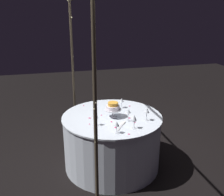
# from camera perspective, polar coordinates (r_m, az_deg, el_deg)

# --- Properties ---
(ground_plane) EXTENTS (12.00, 12.00, 0.00)m
(ground_plane) POSITION_cam_1_polar(r_m,az_deg,el_deg) (3.77, 0.00, -14.52)
(ground_plane) COLOR black
(decorative_arch) EXTENTS (1.93, 0.06, 2.24)m
(decorative_arch) POSITION_cam_1_polar(r_m,az_deg,el_deg) (3.14, -7.10, 7.08)
(decorative_arch) COLOR #473D2D
(decorative_arch) RESTS_ON ground
(main_table) EXTENTS (1.34, 1.34, 0.75)m
(main_table) POSITION_cam_1_polar(r_m,az_deg,el_deg) (3.58, 0.00, -9.53)
(main_table) COLOR silver
(main_table) RESTS_ON ground
(tiered_cake) EXTENTS (0.22, 0.22, 0.20)m
(tiered_cake) POSITION_cam_1_polar(r_m,az_deg,el_deg) (3.34, 0.23, -2.06)
(tiered_cake) COLOR silver
(tiered_cake) RESTS_ON main_table
(wine_glass_0) EXTENTS (0.06, 0.06, 0.14)m
(wine_glass_0) POSITION_cam_1_polar(r_m,az_deg,el_deg) (3.67, 2.12, -0.60)
(wine_glass_0) COLOR silver
(wine_glass_0) RESTS_ON main_table
(wine_glass_1) EXTENTS (0.06, 0.06, 0.17)m
(wine_glass_1) POSITION_cam_1_polar(r_m,az_deg,el_deg) (3.22, 3.64, -3.04)
(wine_glass_1) COLOR silver
(wine_glass_1) RESTS_ON main_table
(wine_glass_2) EXTENTS (0.06, 0.06, 0.15)m
(wine_glass_2) POSITION_cam_1_polar(r_m,az_deg,el_deg) (2.92, 1.05, -5.90)
(wine_glass_2) COLOR silver
(wine_glass_2) RESTS_ON main_table
(wine_glass_3) EXTENTS (0.06, 0.06, 0.18)m
(wine_glass_3) POSITION_cam_1_polar(r_m,az_deg,el_deg) (3.03, 4.97, -4.52)
(wine_glass_3) COLOR silver
(wine_glass_3) RESTS_ON main_table
(wine_glass_4) EXTENTS (0.06, 0.06, 0.17)m
(wine_glass_4) POSITION_cam_1_polar(r_m,az_deg,el_deg) (3.27, 7.78, -2.85)
(wine_glass_4) COLOR silver
(wine_glass_4) RESTS_ON main_table
(wine_glass_5) EXTENTS (0.06, 0.06, 0.16)m
(wine_glass_5) POSITION_cam_1_polar(r_m,az_deg,el_deg) (3.12, -3.55, -4.16)
(wine_glass_5) COLOR silver
(wine_glass_5) RESTS_ON main_table
(cake_knife) EXTENTS (0.25, 0.19, 0.01)m
(cake_knife) POSITION_cam_1_polar(r_m,az_deg,el_deg) (3.14, 2.18, -6.19)
(cake_knife) COLOR silver
(cake_knife) RESTS_ON main_table
(rose_petal_0) EXTENTS (0.04, 0.04, 0.00)m
(rose_petal_0) POSITION_cam_1_polar(r_m,az_deg,el_deg) (3.02, -3.55, -7.26)
(rose_petal_0) COLOR #C61951
(rose_petal_0) RESTS_ON main_table
(rose_petal_1) EXTENTS (0.04, 0.04, 0.00)m
(rose_petal_1) POSITION_cam_1_polar(r_m,az_deg,el_deg) (3.36, 3.88, -4.47)
(rose_petal_1) COLOR #C61951
(rose_petal_1) RESTS_ON main_table
(rose_petal_2) EXTENTS (0.03, 0.03, 0.00)m
(rose_petal_2) POSITION_cam_1_polar(r_m,az_deg,el_deg) (2.94, 3.79, -8.03)
(rose_petal_2) COLOR #C61951
(rose_petal_2) RESTS_ON main_table
(rose_petal_3) EXTENTS (0.03, 0.02, 0.00)m
(rose_petal_3) POSITION_cam_1_polar(r_m,az_deg,el_deg) (3.20, 2.62, -5.66)
(rose_petal_3) COLOR #C61951
(rose_petal_3) RESTS_ON main_table
(rose_petal_4) EXTENTS (0.04, 0.04, 0.00)m
(rose_petal_4) POSITION_cam_1_polar(r_m,az_deg,el_deg) (3.09, 0.81, -6.60)
(rose_petal_4) COLOR #C61951
(rose_petal_4) RESTS_ON main_table
(rose_petal_5) EXTENTS (0.03, 0.02, 0.00)m
(rose_petal_5) POSITION_cam_1_polar(r_m,az_deg,el_deg) (3.24, -0.11, -5.34)
(rose_petal_5) COLOR #C61951
(rose_petal_5) RESTS_ON main_table
(rose_petal_6) EXTENTS (0.03, 0.03, 0.00)m
(rose_petal_6) POSITION_cam_1_polar(r_m,az_deg,el_deg) (3.24, 5.08, -5.45)
(rose_petal_6) COLOR #C61951
(rose_petal_6) RESTS_ON main_table
(rose_petal_7) EXTENTS (0.05, 0.05, 0.00)m
(rose_petal_7) POSITION_cam_1_polar(r_m,az_deg,el_deg) (3.37, -5.00, -4.46)
(rose_petal_7) COLOR #C61951
(rose_petal_7) RESTS_ON main_table
(rose_petal_8) EXTENTS (0.03, 0.04, 0.00)m
(rose_petal_8) POSITION_cam_1_polar(r_m,az_deg,el_deg) (3.77, 3.95, -1.80)
(rose_petal_8) COLOR #C61951
(rose_petal_8) RESTS_ON main_table
(rose_petal_9) EXTENTS (0.03, 0.02, 0.00)m
(rose_petal_9) POSITION_cam_1_polar(r_m,az_deg,el_deg) (3.44, -2.38, -3.85)
(rose_petal_9) COLOR #C61951
(rose_petal_9) RESTS_ON main_table
(rose_petal_10) EXTENTS (0.03, 0.03, 0.00)m
(rose_petal_10) POSITION_cam_1_polar(r_m,az_deg,el_deg) (3.80, -6.36, -1.71)
(rose_petal_10) COLOR #C61951
(rose_petal_10) RESTS_ON main_table
(rose_petal_11) EXTENTS (0.04, 0.04, 0.00)m
(rose_petal_11) POSITION_cam_1_polar(r_m,az_deg,el_deg) (3.61, 0.06, -2.70)
(rose_petal_11) COLOR #C61951
(rose_petal_11) RESTS_ON main_table
(rose_petal_12) EXTENTS (0.03, 0.03, 0.00)m
(rose_petal_12) POSITION_cam_1_polar(r_m,az_deg,el_deg) (3.19, -5.06, -5.82)
(rose_petal_12) COLOR #C61951
(rose_petal_12) RESTS_ON main_table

